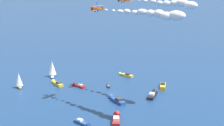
{
  "coord_description": "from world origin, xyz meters",
  "views": [
    {
      "loc": [
        -152.48,
        43.14,
        57.31
      ],
      "look_at": [
        0.24,
        0.16,
        15.57
      ],
      "focal_mm": 54.77,
      "sensor_mm": 36.0,
      "label": 1
    }
  ],
  "objects_px": {
    "biplane_wingman": "(124,0)",
    "motorboat_outer_ring_c": "(163,86)",
    "motorboat_outer_ring_b": "(108,86)",
    "biplane_lead": "(97,9)",
    "motorboat_far_stbd": "(153,95)",
    "sailboat_ahead": "(52,69)",
    "motorboat_outer_ring_a": "(116,119)",
    "wingwalker_lead": "(97,4)",
    "motorboat_offshore": "(78,86)",
    "motorboat_inshore": "(125,75)",
    "motorboat_mid_cluster": "(57,83)",
    "motorboat_near_centre": "(116,100)",
    "motorboat_trailing": "(83,123)",
    "sailboat_far_port": "(19,80)"
  },
  "relations": [
    {
      "from": "sailboat_far_port",
      "to": "motorboat_outer_ring_a",
      "type": "height_order",
      "value": "sailboat_far_port"
    },
    {
      "from": "biplane_lead",
      "to": "motorboat_outer_ring_b",
      "type": "bearing_deg",
      "value": -29.54
    },
    {
      "from": "sailboat_ahead",
      "to": "motorboat_trailing",
      "type": "bearing_deg",
      "value": -176.21
    },
    {
      "from": "sailboat_ahead",
      "to": "wingwalker_lead",
      "type": "relative_size",
      "value": 5.94
    },
    {
      "from": "motorboat_trailing",
      "to": "motorboat_offshore",
      "type": "bearing_deg",
      "value": -8.17
    },
    {
      "from": "sailboat_ahead",
      "to": "biplane_lead",
      "type": "distance_m",
      "value": 58.95
    },
    {
      "from": "motorboat_near_centre",
      "to": "motorboat_offshore",
      "type": "relative_size",
      "value": 1.44
    },
    {
      "from": "sailboat_far_port",
      "to": "motorboat_inshore",
      "type": "distance_m",
      "value": 59.62
    },
    {
      "from": "motorboat_outer_ring_b",
      "to": "motorboat_outer_ring_c",
      "type": "height_order",
      "value": "motorboat_outer_ring_c"
    },
    {
      "from": "motorboat_trailing",
      "to": "motorboat_outer_ring_b",
      "type": "xyz_separation_m",
      "value": [
        41.8,
        -21.56,
        -0.22
      ]
    },
    {
      "from": "motorboat_far_stbd",
      "to": "biplane_wingman",
      "type": "xyz_separation_m",
      "value": [
        15.68,
        10.1,
        44.19
      ]
    },
    {
      "from": "biplane_lead",
      "to": "wingwalker_lead",
      "type": "xyz_separation_m",
      "value": [
        -0.01,
        0.03,
        2.19
      ]
    },
    {
      "from": "motorboat_near_centre",
      "to": "motorboat_mid_cluster",
      "type": "distance_m",
      "value": 39.95
    },
    {
      "from": "motorboat_far_stbd",
      "to": "wingwalker_lead",
      "type": "bearing_deg",
      "value": 82.2
    },
    {
      "from": "motorboat_outer_ring_a",
      "to": "biplane_wingman",
      "type": "relative_size",
      "value": 1.67
    },
    {
      "from": "sailboat_ahead",
      "to": "motorboat_outer_ring_a",
      "type": "distance_m",
      "value": 70.43
    },
    {
      "from": "sailboat_far_port",
      "to": "sailboat_ahead",
      "type": "relative_size",
      "value": 0.84
    },
    {
      "from": "sailboat_far_port",
      "to": "motorboat_trailing",
      "type": "xyz_separation_m",
      "value": [
        -52.71,
        -23.11,
        -3.38
      ]
    },
    {
      "from": "motorboat_outer_ring_b",
      "to": "motorboat_outer_ring_a",
      "type": "bearing_deg",
      "value": 169.39
    },
    {
      "from": "motorboat_far_stbd",
      "to": "wingwalker_lead",
      "type": "relative_size",
      "value": 5.92
    },
    {
      "from": "biplane_wingman",
      "to": "motorboat_inshore",
      "type": "bearing_deg",
      "value": -21.4
    },
    {
      "from": "motorboat_trailing",
      "to": "motorboat_far_stbd",
      "type": "bearing_deg",
      "value": -60.33
    },
    {
      "from": "motorboat_mid_cluster",
      "to": "biplane_wingman",
      "type": "bearing_deg",
      "value": -114.82
    },
    {
      "from": "motorboat_outer_ring_c",
      "to": "motorboat_outer_ring_a",
      "type": "bearing_deg",
      "value": 133.19
    },
    {
      "from": "motorboat_far_stbd",
      "to": "motorboat_inshore",
      "type": "relative_size",
      "value": 1.22
    },
    {
      "from": "sailboat_ahead",
      "to": "motorboat_outer_ring_c",
      "type": "relative_size",
      "value": 0.98
    },
    {
      "from": "motorboat_far_stbd",
      "to": "sailboat_ahead",
      "type": "relative_size",
      "value": 1.0
    },
    {
      "from": "sailboat_ahead",
      "to": "motorboat_mid_cluster",
      "type": "height_order",
      "value": "sailboat_ahead"
    },
    {
      "from": "motorboat_outer_ring_a",
      "to": "motorboat_outer_ring_c",
      "type": "bearing_deg",
      "value": -46.81
    },
    {
      "from": "sailboat_ahead",
      "to": "motorboat_outer_ring_a",
      "type": "xyz_separation_m",
      "value": [
        -67.93,
        -18.19,
        -3.89
      ]
    },
    {
      "from": "motorboat_outer_ring_b",
      "to": "biplane_wingman",
      "type": "bearing_deg",
      "value": -122.01
    },
    {
      "from": "motorboat_mid_cluster",
      "to": "motorboat_outer_ring_b",
      "type": "distance_m",
      "value": 27.53
    },
    {
      "from": "motorboat_offshore",
      "to": "motorboat_outer_ring_b",
      "type": "height_order",
      "value": "motorboat_offshore"
    },
    {
      "from": "motorboat_near_centre",
      "to": "motorboat_outer_ring_c",
      "type": "distance_m",
      "value": 30.97
    },
    {
      "from": "motorboat_near_centre",
      "to": "biplane_wingman",
      "type": "xyz_separation_m",
      "value": [
        17.46,
        -8.68,
        44.17
      ]
    },
    {
      "from": "biplane_wingman",
      "to": "motorboat_outer_ring_c",
      "type": "bearing_deg",
      "value": -105.25
    },
    {
      "from": "biplane_wingman",
      "to": "wingwalker_lead",
      "type": "bearing_deg",
      "value": 127.03
    },
    {
      "from": "motorboat_near_centre",
      "to": "motorboat_mid_cluster",
      "type": "relative_size",
      "value": 1.15
    },
    {
      "from": "biplane_lead",
      "to": "biplane_wingman",
      "type": "relative_size",
      "value": 1.0
    },
    {
      "from": "motorboat_mid_cluster",
      "to": "sailboat_ahead",
      "type": "bearing_deg",
      "value": 2.49
    },
    {
      "from": "motorboat_trailing",
      "to": "motorboat_outer_ring_c",
      "type": "relative_size",
      "value": 0.73
    },
    {
      "from": "sailboat_ahead",
      "to": "biplane_lead",
      "type": "bearing_deg",
      "value": -158.31
    },
    {
      "from": "motorboat_near_centre",
      "to": "motorboat_outer_ring_a",
      "type": "relative_size",
      "value": 0.99
    },
    {
      "from": "motorboat_outer_ring_b",
      "to": "biplane_lead",
      "type": "relative_size",
      "value": 0.75
    },
    {
      "from": "motorboat_outer_ring_a",
      "to": "motorboat_mid_cluster",
      "type": "bearing_deg",
      "value": 18.41
    },
    {
      "from": "wingwalker_lead",
      "to": "biplane_wingman",
      "type": "height_order",
      "value": "biplane_wingman"
    },
    {
      "from": "motorboat_outer_ring_c",
      "to": "motorboat_outer_ring_b",
      "type": "bearing_deg",
      "value": 70.09
    },
    {
      "from": "motorboat_offshore",
      "to": "motorboat_outer_ring_c",
      "type": "relative_size",
      "value": 0.74
    },
    {
      "from": "motorboat_inshore",
      "to": "motorboat_mid_cluster",
      "type": "bearing_deg",
      "value": 97.49
    },
    {
      "from": "motorboat_mid_cluster",
      "to": "motorboat_outer_ring_b",
      "type": "bearing_deg",
      "value": -112.74
    }
  ]
}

